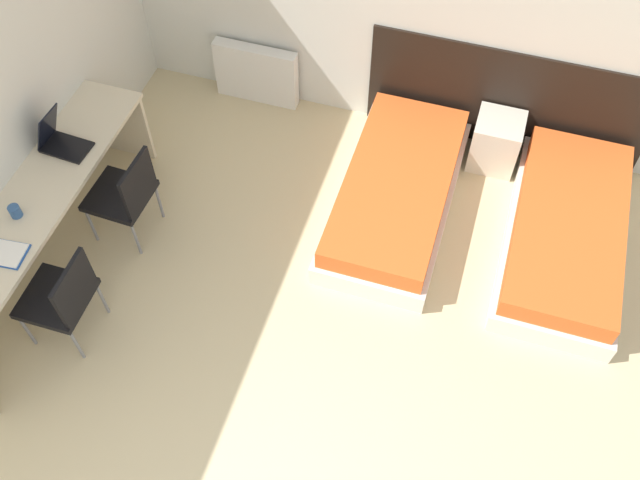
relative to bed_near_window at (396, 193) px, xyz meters
The scene contains 11 objects.
headboard_panel 1.23m from the bed_near_window, 54.96° to the left, with size 2.35×0.03×1.00m.
bed_near_window is the anchor object (origin of this frame).
bed_near_door 1.36m from the bed_near_window, ahead, with size 0.89×1.88×0.37m.
nightstand 1.01m from the bed_near_window, 47.65° to the left, with size 0.39×0.38×0.48m.
radiator 1.77m from the bed_near_window, 149.87° to the left, with size 0.77×0.12×0.58m.
desk 2.75m from the bed_near_window, 150.42° to the right, with size 0.51×2.53×0.74m.
chair_near_laptop 2.13m from the bed_near_window, 155.92° to the right, with size 0.47×0.47×0.84m.
chair_near_notebook 2.67m from the bed_near_window, 136.64° to the right, with size 0.46×0.46×0.84m.
laptop 2.62m from the bed_near_window, 162.05° to the right, with size 0.36×0.25×0.34m.
open_notebook 2.97m from the bed_near_window, 142.70° to the right, with size 0.36×0.24×0.02m.
mug 2.87m from the bed_near_window, 148.71° to the right, with size 0.08×0.08×0.09m.
Camera 1 is at (0.89, -0.52, 4.65)m, focal length 40.00 mm.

